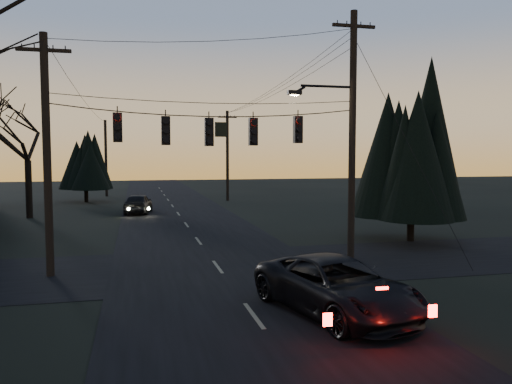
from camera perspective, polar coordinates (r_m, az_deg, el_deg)
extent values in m
plane|color=black|center=(10.12, 5.34, -20.83)|extent=(160.00, 160.00, 0.00)
cube|color=black|center=(29.14, -7.56, -4.28)|extent=(8.00, 120.00, 0.02)
cube|color=black|center=(19.38, -4.40, -8.56)|extent=(60.00, 7.00, 0.02)
cylinder|color=black|center=(18.96, -5.26, 9.68)|extent=(11.50, 0.04, 0.04)
cylinder|color=black|center=(26.12, 17.25, -3.66)|extent=(0.36, 0.36, 1.60)
cone|color=black|center=(25.90, 17.45, 5.33)|extent=(4.11, 4.11, 7.37)
cylinder|color=black|center=(37.47, -24.53, 0.28)|extent=(0.44, 0.44, 3.96)
cylinder|color=black|center=(48.52, -18.83, -0.16)|extent=(0.36, 0.36, 1.60)
cone|color=black|center=(48.40, -18.92, 3.29)|extent=(3.69, 3.69, 5.03)
imported|color=black|center=(13.84, 9.18, -10.64)|extent=(3.80, 5.84, 1.50)
imported|color=black|center=(37.86, -13.31, -1.30)|extent=(2.35, 4.52, 1.47)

